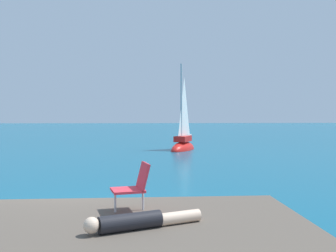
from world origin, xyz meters
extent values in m
plane|color=#0F5675|center=(0.00, 0.00, 0.00)|extent=(160.00, 160.00, 0.00)
cube|color=brown|center=(0.97, -3.33, 0.42)|extent=(6.22, 3.45, 0.84)
cube|color=brown|center=(0.65, -1.55, 0.00)|extent=(0.90, 1.00, 0.56)
cube|color=#574947|center=(0.42, -1.84, 0.00)|extent=(1.39, 1.30, 0.77)
ellipsoid|color=red|center=(3.84, 16.56, 0.00)|extent=(2.35, 3.40, 1.11)
cube|color=red|center=(3.84, 16.56, 0.74)|extent=(1.29, 1.61, 0.36)
cylinder|color=#B7B7BC|center=(3.72, 16.29, 3.08)|extent=(0.12, 0.12, 5.05)
cylinder|color=#B2B2B7|center=(4.14, 17.20, 0.91)|extent=(0.93, 1.88, 0.10)
pyramid|color=white|center=(3.95, 16.80, 2.88)|extent=(0.73, 1.49, 3.84)
cylinder|color=black|center=(1.36, -3.79, 0.96)|extent=(0.92, 0.58, 0.24)
cylinder|color=beige|center=(2.05, -3.49, 0.93)|extent=(0.71, 0.44, 0.18)
sphere|color=beige|center=(0.86, -4.01, 0.98)|extent=(0.22, 0.22, 0.22)
cube|color=#E03342|center=(1.27, -2.71, 1.19)|extent=(0.62, 0.59, 0.04)
cube|color=#E03342|center=(1.52, -2.65, 1.42)|extent=(0.26, 0.50, 0.45)
cylinder|color=silver|center=(1.07, -2.76, 1.02)|extent=(0.04, 0.04, 0.35)
cylinder|color=silver|center=(1.52, -2.65, 1.02)|extent=(0.04, 0.04, 0.35)
camera|label=1|loc=(1.62, -9.27, 2.49)|focal=42.44mm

